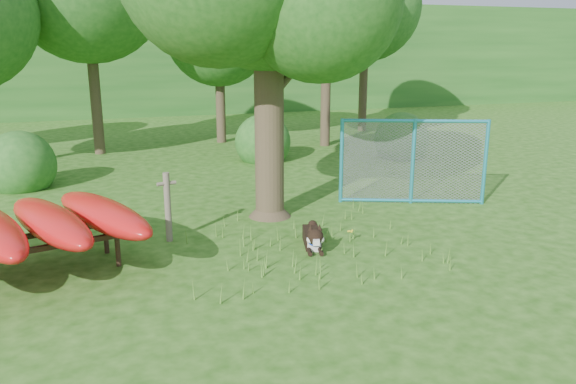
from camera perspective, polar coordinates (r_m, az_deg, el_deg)
name	(u,v)px	position (r m, az deg, el deg)	size (l,w,h in m)	color
ground	(300,268)	(9.47, 1.21, -7.70)	(80.00, 80.00, 0.00)	#1F4D0F
wooden_post	(168,205)	(10.75, -12.12, -1.33)	(0.37, 0.14, 1.33)	brown
kayak_rack	(22,227)	(9.81, -25.41, -3.19)	(4.24, 3.79, 1.09)	black
husky_dog	(313,238)	(10.31, 2.58, -4.65)	(0.57, 1.23, 0.56)	black
fence_section	(413,162)	(13.37, 12.56, 3.03)	(3.19, 1.36, 3.31)	teal
wildflower_clump	(350,232)	(10.67, 6.35, -4.08)	(0.11, 0.11, 0.24)	#4E7F29
bg_tree_c	(218,32)	(21.71, -7.09, 15.82)	(4.00, 4.00, 6.12)	#382D1E
bg_tree_d	(327,3)	(20.89, 4.00, 18.63)	(4.80, 4.80, 7.50)	#382D1E
bg_tree_e	(366,6)	(24.87, 7.91, 18.21)	(4.60, 4.60, 7.55)	#382D1E
shrub_left	(23,188)	(16.26, -25.33, 0.38)	(1.80, 1.80, 1.80)	#1F571C
shrub_right	(401,157)	(19.15, 11.37, 3.47)	(1.80, 1.80, 1.80)	#1F571C
shrub_mid	(263,160)	(18.30, -2.55, 3.23)	(1.80, 1.80, 1.80)	#1F571C
wooded_hillside	(144,57)	(36.36, -14.45, 13.18)	(80.00, 12.00, 6.00)	#1F571C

